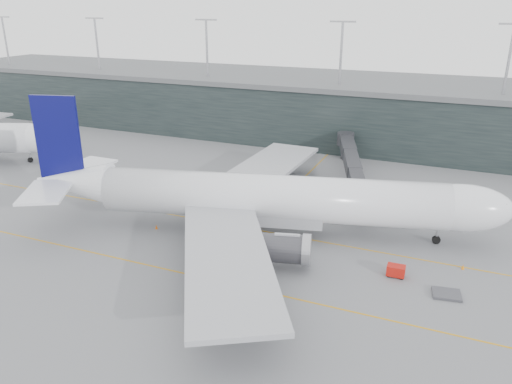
% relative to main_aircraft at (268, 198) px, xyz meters
% --- Properties ---
extents(ground, '(320.00, 320.00, 0.00)m').
position_rel_main_aircraft_xyz_m(ground, '(-7.83, 4.19, -5.68)').
color(ground, '#59595E').
rests_on(ground, ground).
extents(taxiline_a, '(160.00, 0.25, 0.02)m').
position_rel_main_aircraft_xyz_m(taxiline_a, '(-7.83, 0.19, -5.67)').
color(taxiline_a, '#C28712').
rests_on(taxiline_a, ground).
extents(taxiline_b, '(160.00, 0.25, 0.02)m').
position_rel_main_aircraft_xyz_m(taxiline_b, '(-7.83, -15.81, -5.67)').
color(taxiline_b, '#C28712').
rests_on(taxiline_b, ground).
extents(taxiline_lead_main, '(0.25, 60.00, 0.02)m').
position_rel_main_aircraft_xyz_m(taxiline_lead_main, '(-2.83, 24.19, -5.67)').
color(taxiline_lead_main, '#C28712').
rests_on(taxiline_lead_main, ground).
extents(taxiline_lead_adj, '(0.25, 60.00, 0.02)m').
position_rel_main_aircraft_xyz_m(taxiline_lead_adj, '(-82.83, 24.19, -5.67)').
color(taxiline_lead_adj, '#C28712').
rests_on(taxiline_lead_adj, ground).
extents(terminal, '(240.00, 36.00, 29.00)m').
position_rel_main_aircraft_xyz_m(terminal, '(-7.84, 62.19, 1.93)').
color(terminal, black).
rests_on(terminal, ground).
extents(main_aircraft, '(71.38, 65.79, 20.26)m').
position_rel_main_aircraft_xyz_m(main_aircraft, '(0.00, 0.00, 0.00)').
color(main_aircraft, white).
rests_on(main_aircraft, ground).
extents(jet_bridge, '(14.56, 42.55, 6.08)m').
position_rel_main_aircraft_xyz_m(jet_bridge, '(8.33, 27.23, -1.13)').
color(jet_bridge, '#27272B').
rests_on(jet_bridge, ground).
extents(gse_cart, '(2.33, 1.52, 1.56)m').
position_rel_main_aircraft_xyz_m(gse_cart, '(20.02, -5.80, -4.82)').
color(gse_cart, '#AE140C').
rests_on(gse_cart, ground).
extents(baggage_dolly, '(3.70, 3.15, 0.33)m').
position_rel_main_aircraft_xyz_m(baggage_dolly, '(26.39, -7.96, -5.49)').
color(baggage_dolly, '#3B3B41').
rests_on(baggage_dolly, ground).
extents(uld_a, '(2.24, 1.84, 1.94)m').
position_rel_main_aircraft_xyz_m(uld_a, '(-11.50, 13.57, -4.67)').
color(uld_a, '#39383D').
rests_on(uld_a, ground).
extents(uld_b, '(2.11, 1.74, 1.83)m').
position_rel_main_aircraft_xyz_m(uld_b, '(-11.46, 16.16, -4.72)').
color(uld_b, '#39383D').
rests_on(uld_b, ground).
extents(uld_c, '(2.47, 2.27, 1.82)m').
position_rel_main_aircraft_xyz_m(uld_c, '(-6.26, 13.96, -4.73)').
color(uld_c, '#39383D').
rests_on(uld_c, ground).
extents(cone_nose, '(0.43, 0.43, 0.68)m').
position_rel_main_aircraft_xyz_m(cone_nose, '(27.99, -0.37, -5.34)').
color(cone_nose, orange).
rests_on(cone_nose, ground).
extents(cone_wing_stbd, '(0.39, 0.39, 0.61)m').
position_rel_main_aircraft_xyz_m(cone_wing_stbd, '(-1.11, -16.44, -5.38)').
color(cone_wing_stbd, orange).
rests_on(cone_wing_stbd, ground).
extents(cone_wing_port, '(0.47, 0.47, 0.75)m').
position_rel_main_aircraft_xyz_m(cone_wing_port, '(1.18, 14.92, -5.31)').
color(cone_wing_port, orange).
rests_on(cone_wing_port, ground).
extents(cone_tail, '(0.42, 0.42, 0.67)m').
position_rel_main_aircraft_xyz_m(cone_tail, '(-16.61, -5.55, -5.35)').
color(cone_tail, orange).
rests_on(cone_tail, ground).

